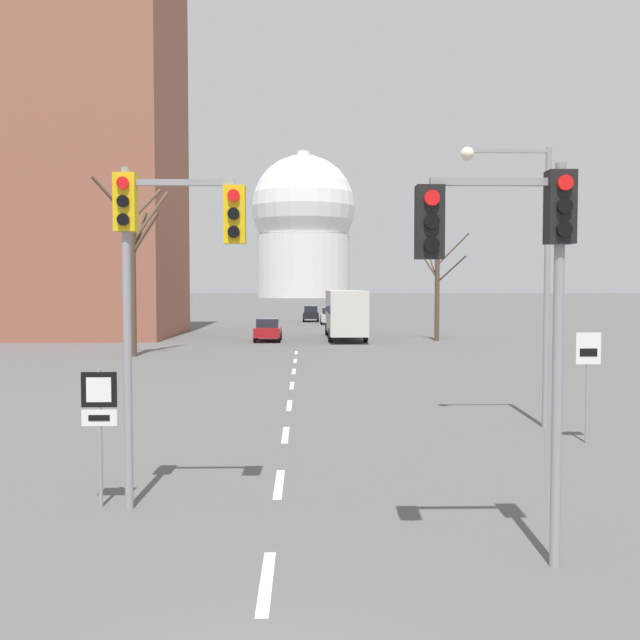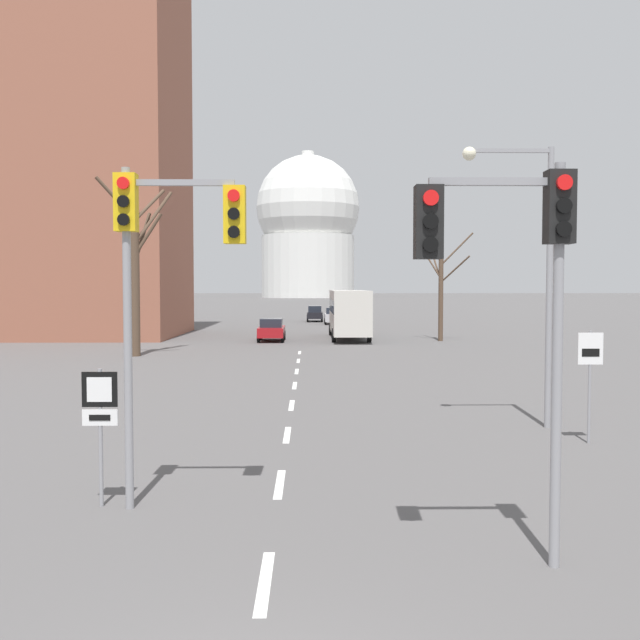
% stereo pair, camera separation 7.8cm
% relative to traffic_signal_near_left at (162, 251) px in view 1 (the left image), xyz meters
% --- Properties ---
extents(lane_stripe_0, '(0.16, 2.00, 0.01)m').
position_rel_traffic_signal_near_left_xyz_m(lane_stripe_0, '(1.88, -3.04, -4.35)').
color(lane_stripe_0, silver).
rests_on(lane_stripe_0, ground_plane).
extents(lane_stripe_1, '(0.16, 2.00, 0.01)m').
position_rel_traffic_signal_near_left_xyz_m(lane_stripe_1, '(1.88, 1.46, -4.35)').
color(lane_stripe_1, silver).
rests_on(lane_stripe_1, ground_plane).
extents(lane_stripe_2, '(0.16, 2.00, 0.01)m').
position_rel_traffic_signal_near_left_xyz_m(lane_stripe_2, '(1.88, 5.96, -4.35)').
color(lane_stripe_2, silver).
rests_on(lane_stripe_2, ground_plane).
extents(lane_stripe_3, '(0.16, 2.00, 0.01)m').
position_rel_traffic_signal_near_left_xyz_m(lane_stripe_3, '(1.88, 10.46, -4.35)').
color(lane_stripe_3, silver).
rests_on(lane_stripe_3, ground_plane).
extents(lane_stripe_4, '(0.16, 2.00, 0.01)m').
position_rel_traffic_signal_near_left_xyz_m(lane_stripe_4, '(1.88, 14.96, -4.35)').
color(lane_stripe_4, silver).
rests_on(lane_stripe_4, ground_plane).
extents(lane_stripe_5, '(0.16, 2.00, 0.01)m').
position_rel_traffic_signal_near_left_xyz_m(lane_stripe_5, '(1.88, 19.46, -4.35)').
color(lane_stripe_5, silver).
rests_on(lane_stripe_5, ground_plane).
extents(lane_stripe_6, '(0.16, 2.00, 0.01)m').
position_rel_traffic_signal_near_left_xyz_m(lane_stripe_6, '(1.88, 23.96, -4.35)').
color(lane_stripe_6, silver).
rests_on(lane_stripe_6, ground_plane).
extents(lane_stripe_7, '(0.16, 2.00, 0.01)m').
position_rel_traffic_signal_near_left_xyz_m(lane_stripe_7, '(1.88, 28.46, -4.35)').
color(lane_stripe_7, silver).
rests_on(lane_stripe_7, ground_plane).
extents(traffic_signal_near_left, '(2.17, 0.34, 5.74)m').
position_rel_traffic_signal_near_left_xyz_m(traffic_signal_near_left, '(0.00, 0.00, 0.00)').
color(traffic_signal_near_left, gray).
rests_on(traffic_signal_near_left, ground_plane).
extents(traffic_signal_near_right, '(2.08, 0.34, 5.38)m').
position_rel_traffic_signal_near_left_xyz_m(traffic_signal_near_right, '(5.14, -2.61, -0.27)').
color(traffic_signal_near_right, gray).
rests_on(traffic_signal_near_right, ground_plane).
extents(route_sign_post, '(0.60, 0.08, 2.37)m').
position_rel_traffic_signal_near_left_xyz_m(route_sign_post, '(-1.12, 0.12, -2.75)').
color(route_sign_post, gray).
rests_on(route_sign_post, ground_plane).
extents(speed_limit_sign, '(0.60, 0.08, 2.71)m').
position_rel_traffic_signal_near_left_xyz_m(speed_limit_sign, '(9.14, 4.87, -2.51)').
color(speed_limit_sign, gray).
rests_on(speed_limit_sign, ground_plane).
extents(street_lamp_right, '(2.42, 0.36, 7.42)m').
position_rel_traffic_signal_near_left_xyz_m(street_lamp_right, '(8.31, 6.81, 0.30)').
color(street_lamp_right, gray).
rests_on(street_lamp_right, ground_plane).
extents(sedan_near_left, '(1.85, 3.83, 1.67)m').
position_rel_traffic_signal_near_left_xyz_m(sedan_near_left, '(4.84, 59.07, -3.52)').
color(sedan_near_left, '#B7B7BC').
rests_on(sedan_near_left, ground_plane).
extents(sedan_near_right, '(1.82, 3.99, 1.57)m').
position_rel_traffic_signal_near_left_xyz_m(sedan_near_right, '(-0.17, 36.99, -3.55)').
color(sedan_near_right, maroon).
rests_on(sedan_near_right, ground_plane).
extents(sedan_mid_centre, '(1.72, 4.14, 1.70)m').
position_rel_traffic_signal_near_left_xyz_m(sedan_mid_centre, '(3.00, 64.60, -3.50)').
color(sedan_mid_centre, black).
rests_on(sedan_mid_centre, ground_plane).
extents(city_bus, '(2.66, 10.80, 3.48)m').
position_rel_traffic_signal_near_left_xyz_m(city_bus, '(5.27, 39.14, -2.30)').
color(city_bus, beige).
rests_on(city_bus, ground_plane).
extents(bare_tree_left_near, '(3.43, 3.67, 9.58)m').
position_rel_traffic_signal_near_left_xyz_m(bare_tree_left_near, '(-6.90, 26.69, 0.41)').
color(bare_tree_left_near, brown).
rests_on(bare_tree_left_near, ground_plane).
extents(bare_tree_right_near, '(3.65, 3.94, 7.49)m').
position_rel_traffic_signal_near_left_xyz_m(bare_tree_right_near, '(11.55, 37.13, -0.57)').
color(bare_tree_right_near, brown).
rests_on(bare_tree_right_near, ground_plane).
extents(capitol_dome, '(35.46, 35.46, 50.09)m').
position_rel_traffic_signal_near_left_xyz_m(capitol_dome, '(1.88, 234.48, 20.05)').
color(capitol_dome, silver).
rests_on(capitol_dome, ground_plane).
extents(apartment_block_left, '(18.00, 14.00, 29.75)m').
position_rel_traffic_signal_near_left_xyz_m(apartment_block_left, '(-16.58, 42.88, 10.52)').
color(apartment_block_left, '#935642').
rests_on(apartment_block_left, ground_plane).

